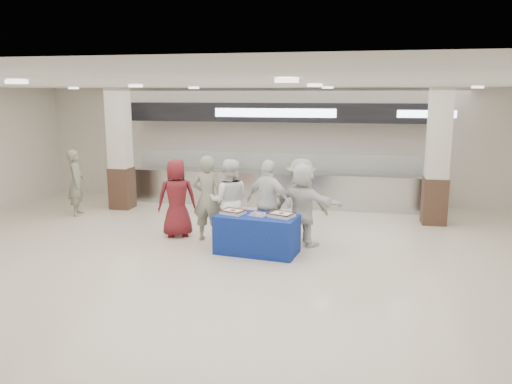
% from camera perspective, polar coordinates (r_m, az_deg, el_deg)
% --- Properties ---
extents(ground, '(14.00, 14.00, 0.00)m').
position_cam_1_polar(ground, '(8.80, -3.64, -9.08)').
color(ground, beige).
rests_on(ground, ground).
extents(serving_line, '(8.70, 0.85, 2.80)m').
position_cam_1_polar(serving_line, '(13.66, 2.34, 3.24)').
color(serving_line, '#B6B9BD').
rests_on(serving_line, ground).
extents(column_left, '(0.55, 0.55, 3.20)m').
position_cam_1_polar(column_left, '(13.74, -15.26, 4.46)').
color(column_left, '#392419').
rests_on(column_left, ground).
extents(column_right, '(0.55, 0.55, 3.20)m').
position_cam_1_polar(column_right, '(12.37, 20.00, 3.48)').
color(column_right, '#392419').
rests_on(column_right, ground).
extents(display_table, '(1.64, 0.98, 0.75)m').
position_cam_1_polar(display_table, '(9.66, 0.12, -4.85)').
color(display_table, navy).
rests_on(display_table, ground).
extents(sheet_cake_left, '(0.50, 0.44, 0.09)m').
position_cam_1_polar(sheet_cake_left, '(9.70, -2.63, -2.23)').
color(sheet_cake_left, white).
rests_on(sheet_cake_left, display_table).
extents(sheet_cake_right, '(0.53, 0.47, 0.09)m').
position_cam_1_polar(sheet_cake_right, '(9.45, 2.92, -2.58)').
color(sheet_cake_right, white).
rests_on(sheet_cake_right, display_table).
extents(cupcake_tray, '(0.41, 0.36, 0.06)m').
position_cam_1_polar(cupcake_tray, '(9.55, 0.24, -2.54)').
color(cupcake_tray, silver).
rests_on(cupcake_tray, display_table).
extents(civilian_maroon, '(0.97, 0.82, 1.69)m').
position_cam_1_polar(civilian_maroon, '(10.83, -9.03, -0.68)').
color(civilian_maroon, maroon).
rests_on(civilian_maroon, ground).
extents(soldier_a, '(0.66, 0.43, 1.80)m').
position_cam_1_polar(soldier_a, '(10.43, -5.54, -0.73)').
color(soldier_a, slate).
rests_on(soldier_a, ground).
extents(chef_tall, '(0.95, 0.80, 1.74)m').
position_cam_1_polar(chef_tall, '(10.31, -3.09, -1.02)').
color(chef_tall, white).
rests_on(chef_tall, ground).
extents(chef_short, '(1.11, 0.77, 1.74)m').
position_cam_1_polar(chef_short, '(10.13, 1.43, -1.20)').
color(chef_short, white).
rests_on(chef_short, ground).
extents(soldier_b, '(1.14, 0.68, 1.73)m').
position_cam_1_polar(soldier_b, '(10.45, 5.18, -0.91)').
color(soldier_b, slate).
rests_on(soldier_b, ground).
extents(civilian_white, '(1.64, 1.11, 1.69)m').
position_cam_1_polar(civilian_white, '(10.12, 5.40, -1.41)').
color(civilian_white, white).
rests_on(civilian_white, ground).
extents(soldier_bg, '(0.61, 0.72, 1.68)m').
position_cam_1_polar(soldier_bg, '(13.38, -19.85, 1.04)').
color(soldier_bg, slate).
rests_on(soldier_bg, ground).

